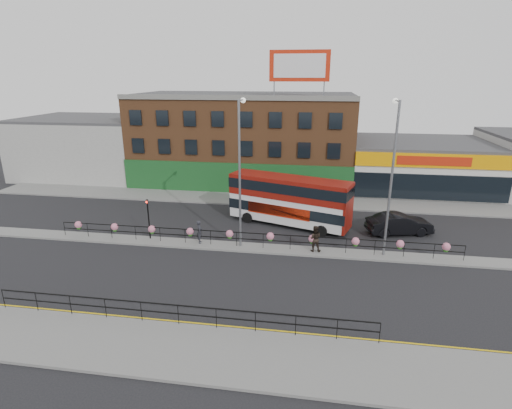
# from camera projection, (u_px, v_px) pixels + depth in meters

# --- Properties ---
(ground) EXTENTS (120.00, 120.00, 0.00)m
(ground) POSITION_uv_depth(u_px,v_px,m) (250.00, 249.00, 29.82)
(ground) COLOR black
(ground) RESTS_ON ground
(south_pavement) EXTENTS (60.00, 4.00, 0.15)m
(south_pavement) POSITION_uv_depth(u_px,v_px,m) (207.00, 353.00, 18.53)
(south_pavement) COLOR slate
(south_pavement) RESTS_ON ground
(north_pavement) EXTENTS (60.00, 4.00, 0.15)m
(north_pavement) POSITION_uv_depth(u_px,v_px,m) (269.00, 200.00, 41.06)
(north_pavement) COLOR slate
(north_pavement) RESTS_ON ground
(median) EXTENTS (60.00, 1.60, 0.15)m
(median) POSITION_uv_depth(u_px,v_px,m) (250.00, 248.00, 29.80)
(median) COLOR slate
(median) RESTS_ON ground
(yellow_line_inner) EXTENTS (60.00, 0.10, 0.01)m
(yellow_line_inner) POSITION_uv_depth(u_px,v_px,m) (219.00, 325.00, 20.71)
(yellow_line_inner) COLOR gold
(yellow_line_inner) RESTS_ON ground
(yellow_line_outer) EXTENTS (60.00, 0.10, 0.01)m
(yellow_line_outer) POSITION_uv_depth(u_px,v_px,m) (218.00, 327.00, 20.54)
(yellow_line_outer) COLOR gold
(yellow_line_outer) RESTS_ON ground
(brick_building) EXTENTS (25.00, 12.21, 10.30)m
(brick_building) POSITION_uv_depth(u_px,v_px,m) (245.00, 138.00, 47.55)
(brick_building) COLOR brown
(brick_building) RESTS_ON ground
(supermarket) EXTENTS (15.00, 12.25, 5.30)m
(supermarket) POSITION_uv_depth(u_px,v_px,m) (418.00, 164.00, 45.35)
(supermarket) COLOR silver
(supermarket) RESTS_ON ground
(warehouse_west) EXTENTS (15.50, 12.00, 7.30)m
(warehouse_west) POSITION_uv_depth(u_px,v_px,m) (89.00, 146.00, 51.00)
(warehouse_west) COLOR #9B9A96
(warehouse_west) RESTS_ON ground
(billboard) EXTENTS (6.00, 0.29, 4.40)m
(billboard) POSITION_uv_depth(u_px,v_px,m) (300.00, 66.00, 39.43)
(billboard) COLOR #B4210B
(billboard) RESTS_ON brick_building
(median_railing) EXTENTS (30.04, 0.56, 1.23)m
(median_railing) POSITION_uv_depth(u_px,v_px,m) (250.00, 236.00, 29.49)
(median_railing) COLOR black
(median_railing) RESTS_ON median
(south_railing) EXTENTS (20.04, 0.05, 1.12)m
(south_railing) POSITION_uv_depth(u_px,v_px,m) (178.00, 310.00, 20.33)
(south_railing) COLOR black
(south_railing) RESTS_ON south_pavement
(double_decker_bus) EXTENTS (10.66, 5.67, 4.21)m
(double_decker_bus) POSITION_uv_depth(u_px,v_px,m) (290.00, 196.00, 33.71)
(double_decker_bus) COLOR silver
(double_decker_bus) RESTS_ON ground
(car) EXTENTS (4.35, 6.09, 1.72)m
(car) POSITION_uv_depth(u_px,v_px,m) (399.00, 224.00, 32.32)
(car) COLOR black
(car) RESTS_ON ground
(pedestrian_a) EXTENTS (0.90, 0.80, 1.79)m
(pedestrian_a) POSITION_uv_depth(u_px,v_px,m) (200.00, 232.00, 30.24)
(pedestrian_a) COLOR #23242A
(pedestrian_a) RESTS_ON median
(pedestrian_b) EXTENTS (0.97, 0.77, 1.96)m
(pedestrian_b) POSITION_uv_depth(u_px,v_px,m) (315.00, 238.00, 28.76)
(pedestrian_b) COLOR black
(pedestrian_b) RESTS_ON median
(lamp_column_west) EXTENTS (0.38, 1.88, 10.69)m
(lamp_column_west) POSITION_uv_depth(u_px,v_px,m) (240.00, 162.00, 28.22)
(lamp_column_west) COLOR slate
(lamp_column_west) RESTS_ON median
(lamp_column_east) EXTENTS (0.39, 1.89, 10.75)m
(lamp_column_east) POSITION_uv_depth(u_px,v_px,m) (392.00, 166.00, 26.77)
(lamp_column_east) COLOR slate
(lamp_column_east) RESTS_ON median
(traffic_light_median) EXTENTS (0.15, 0.28, 3.65)m
(traffic_light_median) POSITION_uv_depth(u_px,v_px,m) (148.00, 210.00, 30.59)
(traffic_light_median) COLOR black
(traffic_light_median) RESTS_ON median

